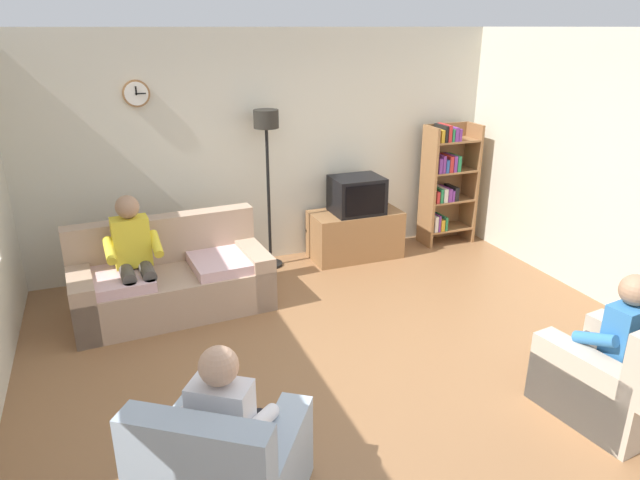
{
  "coord_description": "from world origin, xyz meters",
  "views": [
    {
      "loc": [
        -1.85,
        -3.78,
        2.71
      ],
      "look_at": [
        -0.13,
        0.7,
        0.9
      ],
      "focal_mm": 32.02,
      "sensor_mm": 36.0,
      "label": 1
    }
  ],
  "objects_px": {
    "armchair_near_bookshelf": "(617,379)",
    "armchair_near_window": "(226,473)",
    "tv_stand": "(355,234)",
    "floor_lamp": "(267,146)",
    "person_on_couch": "(134,253)",
    "person_in_left_armchair": "(229,419)",
    "person_in_right_armchair": "(614,336)",
    "bookshelf": "(446,181)",
    "tv": "(357,195)",
    "couch": "(172,281)"
  },
  "relations": [
    {
      "from": "floor_lamp",
      "to": "person_on_couch",
      "type": "bearing_deg",
      "value": -151.76
    },
    {
      "from": "bookshelf",
      "to": "armchair_near_bookshelf",
      "type": "relative_size",
      "value": 1.6
    },
    {
      "from": "armchair_near_window",
      "to": "bookshelf",
      "type": "bearing_deg",
      "value": 43.47
    },
    {
      "from": "tv_stand",
      "to": "person_on_couch",
      "type": "height_order",
      "value": "person_on_couch"
    },
    {
      "from": "tv",
      "to": "bookshelf",
      "type": "bearing_deg",
      "value": 4.05
    },
    {
      "from": "tv",
      "to": "person_in_right_armchair",
      "type": "distance_m",
      "value": 3.44
    },
    {
      "from": "bookshelf",
      "to": "floor_lamp",
      "type": "xyz_separation_m",
      "value": [
        -2.37,
        0.03,
        0.62
      ]
    },
    {
      "from": "armchair_near_window",
      "to": "couch",
      "type": "bearing_deg",
      "value": 88.9
    },
    {
      "from": "armchair_near_bookshelf",
      "to": "person_in_left_armchair",
      "type": "height_order",
      "value": "person_in_left_armchair"
    },
    {
      "from": "person_on_couch",
      "to": "tv",
      "type": "bearing_deg",
      "value": 15.28
    },
    {
      "from": "tv_stand",
      "to": "armchair_near_bookshelf",
      "type": "xyz_separation_m",
      "value": [
        0.5,
        -3.51,
        -0.0
      ]
    },
    {
      "from": "floor_lamp",
      "to": "person_in_left_armchair",
      "type": "height_order",
      "value": "floor_lamp"
    },
    {
      "from": "tv",
      "to": "person_in_left_armchair",
      "type": "xyz_separation_m",
      "value": [
        -2.31,
        -3.31,
        -0.2
      ]
    },
    {
      "from": "tv_stand",
      "to": "person_in_left_armchair",
      "type": "xyz_separation_m",
      "value": [
        -2.31,
        -3.33,
        0.31
      ]
    },
    {
      "from": "tv",
      "to": "couch",
      "type": "bearing_deg",
      "value": -165.19
    },
    {
      "from": "armchair_near_bookshelf",
      "to": "person_on_couch",
      "type": "relative_size",
      "value": 0.79
    },
    {
      "from": "person_on_couch",
      "to": "person_in_left_armchair",
      "type": "height_order",
      "value": "person_on_couch"
    },
    {
      "from": "tv",
      "to": "person_in_right_armchair",
      "type": "bearing_deg",
      "value": -81.76
    },
    {
      "from": "person_in_left_armchair",
      "to": "person_in_right_armchair",
      "type": "relative_size",
      "value": 1.0
    },
    {
      "from": "bookshelf",
      "to": "floor_lamp",
      "type": "distance_m",
      "value": 2.45
    },
    {
      "from": "bookshelf",
      "to": "person_on_couch",
      "type": "height_order",
      "value": "bookshelf"
    },
    {
      "from": "person_in_left_armchair",
      "to": "floor_lamp",
      "type": "bearing_deg",
      "value": 70.05
    },
    {
      "from": "armchair_near_window",
      "to": "armchair_near_bookshelf",
      "type": "relative_size",
      "value": 1.2
    },
    {
      "from": "armchair_near_bookshelf",
      "to": "person_in_right_armchair",
      "type": "relative_size",
      "value": 0.88
    },
    {
      "from": "floor_lamp",
      "to": "tv_stand",
      "type": "bearing_deg",
      "value": -5.31
    },
    {
      "from": "armchair_near_window",
      "to": "person_in_right_armchair",
      "type": "height_order",
      "value": "person_in_right_armchair"
    },
    {
      "from": "armchair_near_window",
      "to": "person_on_couch",
      "type": "relative_size",
      "value": 0.95
    },
    {
      "from": "tv",
      "to": "person_on_couch",
      "type": "xyz_separation_m",
      "value": [
        -2.64,
        -0.72,
        -0.1
      ]
    },
    {
      "from": "couch",
      "to": "tv",
      "type": "relative_size",
      "value": 3.25
    },
    {
      "from": "bookshelf",
      "to": "armchair_near_window",
      "type": "bearing_deg",
      "value": -136.53
    },
    {
      "from": "tv_stand",
      "to": "armchair_near_window",
      "type": "xyz_separation_m",
      "value": [
        -2.36,
        -3.41,
        -0.0
      ]
    },
    {
      "from": "tv_stand",
      "to": "person_on_couch",
      "type": "xyz_separation_m",
      "value": [
        -2.64,
        -0.74,
        0.41
      ]
    },
    {
      "from": "tv_stand",
      "to": "bookshelf",
      "type": "relative_size",
      "value": 0.7
    },
    {
      "from": "armchair_near_bookshelf",
      "to": "armchair_near_window",
      "type": "bearing_deg",
      "value": 177.87
    },
    {
      "from": "tv_stand",
      "to": "armchair_near_bookshelf",
      "type": "relative_size",
      "value": 1.12
    },
    {
      "from": "couch",
      "to": "bookshelf",
      "type": "distance_m",
      "value": 3.71
    },
    {
      "from": "tv_stand",
      "to": "person_in_right_armchair",
      "type": "relative_size",
      "value": 0.98
    },
    {
      "from": "armchair_near_bookshelf",
      "to": "tv",
      "type": "bearing_deg",
      "value": 98.23
    },
    {
      "from": "floor_lamp",
      "to": "bookshelf",
      "type": "bearing_deg",
      "value": -0.76
    },
    {
      "from": "tv",
      "to": "person_in_right_armchair",
      "type": "relative_size",
      "value": 0.54
    },
    {
      "from": "armchair_near_bookshelf",
      "to": "person_in_right_armchair",
      "type": "distance_m",
      "value": 0.33
    },
    {
      "from": "tv_stand",
      "to": "floor_lamp",
      "type": "distance_m",
      "value": 1.58
    },
    {
      "from": "armchair_near_bookshelf",
      "to": "person_on_couch",
      "type": "height_order",
      "value": "person_on_couch"
    },
    {
      "from": "bookshelf",
      "to": "tv_stand",
      "type": "bearing_deg",
      "value": -177.02
    },
    {
      "from": "person_on_couch",
      "to": "floor_lamp",
      "type": "bearing_deg",
      "value": 28.24
    },
    {
      "from": "floor_lamp",
      "to": "armchair_near_window",
      "type": "xyz_separation_m",
      "value": [
        -1.3,
        -3.5,
        -1.16
      ]
    },
    {
      "from": "person_in_left_armchair",
      "to": "person_on_couch",
      "type": "bearing_deg",
      "value": 97.17
    },
    {
      "from": "tv_stand",
      "to": "floor_lamp",
      "type": "height_order",
      "value": "floor_lamp"
    },
    {
      "from": "armchair_near_window",
      "to": "tv_stand",
      "type": "bearing_deg",
      "value": 55.26
    },
    {
      "from": "person_in_left_armchair",
      "to": "person_in_right_armchair",
      "type": "bearing_deg",
      "value": -1.87
    }
  ]
}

